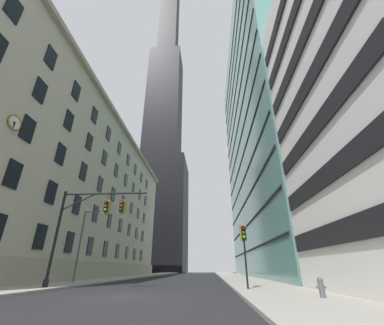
{
  "coord_description": "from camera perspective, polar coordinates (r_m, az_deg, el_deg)",
  "views": [
    {
      "loc": [
        4.47,
        -13.77,
        1.36
      ],
      "look_at": [
        2.31,
        17.7,
        15.31
      ],
      "focal_mm": 22.43,
      "sensor_mm": 36.0,
      "label": 1
    }
  ],
  "objects": [
    {
      "name": "street_lamppost",
      "position": [
        28.82,
        -24.25,
        -15.89
      ],
      "size": [
        2.29,
        0.32,
        7.01
      ],
      "color": "#47474C",
      "rests_on": "sidewalk_left"
    },
    {
      "name": "sidewalk_right",
      "position": [
        14.4,
        22.83,
        -27.34
      ],
      "size": [
        5.0,
        160.0,
        0.15
      ],
      "primitive_type": "cube",
      "color": "gray",
      "rests_on": "ground"
    },
    {
      "name": "station_building",
      "position": [
        45.95,
        -27.66,
        -6.51
      ],
      "size": [
        17.39,
        59.55,
        25.92
      ],
      "color": "#B2A88E",
      "rests_on": "ground"
    },
    {
      "name": "ground_plane",
      "position": [
        14.54,
        -15.99,
        -28.61
      ],
      "size": [
        102.0,
        160.0,
        0.1
      ],
      "primitive_type": "cube",
      "color": "black"
    },
    {
      "name": "fire_hydrant",
      "position": [
        13.54,
        28.35,
        -24.48
      ],
      "size": [
        0.42,
        0.26,
        0.85
      ],
      "color": "#4C4C51",
      "rests_on": "sidewalk_right"
    },
    {
      "name": "dark_skyscraper",
      "position": [
        114.33,
        -6.84,
        8.22
      ],
      "size": [
        22.17,
        22.17,
        214.07
      ],
      "color": "black",
      "rests_on": "ground"
    },
    {
      "name": "traffic_signal_mast",
      "position": [
        20.32,
        -22.39,
        -11.81
      ],
      "size": [
        6.83,
        0.63,
        6.89
      ],
      "color": "black",
      "rests_on": "sidewalk_left"
    },
    {
      "name": "traffic_light_near_right",
      "position": [
        17.76,
        12.15,
        -16.92
      ],
      "size": [
        0.4,
        0.63,
        3.97
      ],
      "color": "black",
      "rests_on": "sidewalk_right"
    },
    {
      "name": "glass_office_midrise",
      "position": [
        52.34,
        19.05,
        7.1
      ],
      "size": [
        15.07,
        46.5,
        54.25
      ],
      "color": "slate",
      "rests_on": "ground"
    }
  ]
}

